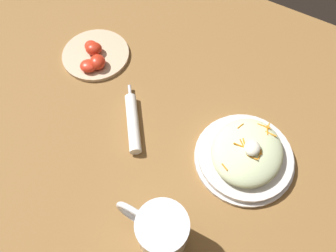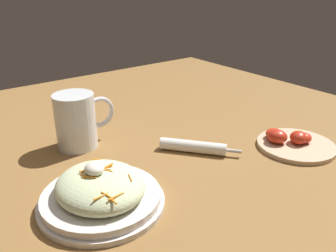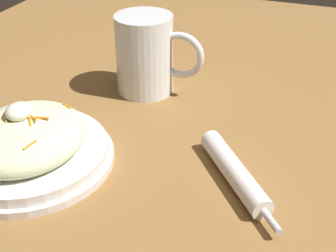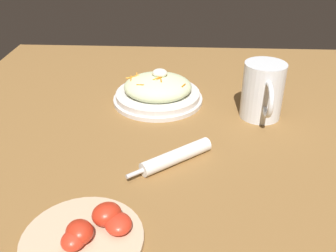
% 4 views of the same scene
% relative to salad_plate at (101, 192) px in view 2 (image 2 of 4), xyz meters
% --- Properties ---
extents(ground_plane, '(1.43, 1.43, 0.00)m').
position_rel_salad_plate_xyz_m(ground_plane, '(0.16, -0.26, -0.03)').
color(ground_plane, olive).
extents(salad_plate, '(0.24, 0.24, 0.09)m').
position_rel_salad_plate_xyz_m(salad_plate, '(0.00, 0.00, 0.00)').
color(salad_plate, silver).
rests_on(salad_plate, ground_plane).
extents(beer_mug, '(0.10, 0.16, 0.14)m').
position_rel_salad_plate_xyz_m(beer_mug, '(0.26, -0.07, 0.03)').
color(beer_mug, white).
rests_on(beer_mug, ground_plane).
extents(napkin_roll, '(0.17, 0.14, 0.03)m').
position_rel_salad_plate_xyz_m(napkin_roll, '(0.06, -0.28, -0.01)').
color(napkin_roll, white).
rests_on(napkin_roll, ground_plane).
extents(tomato_plate, '(0.19, 0.19, 0.04)m').
position_rel_salad_plate_xyz_m(tomato_plate, '(-0.07, -0.50, -0.02)').
color(tomato_plate, '#D1B28E').
rests_on(tomato_plate, ground_plane).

